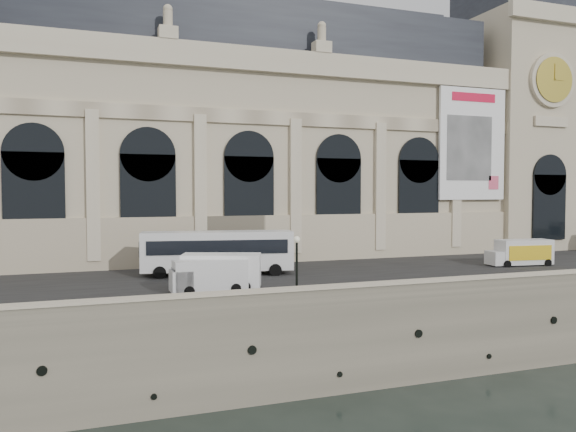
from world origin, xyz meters
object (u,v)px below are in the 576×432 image
bus_left (218,251)px  lamp_left (297,268)px  van_c (216,272)px  box_truck (521,253)px  van_b (205,276)px

bus_left → lamp_left: size_ratio=3.08×
bus_left → van_c: 7.37m
van_c → box_truck: van_c is taller
van_c → box_truck: (31.67, 3.21, -0.07)m
box_truck → lamp_left: bearing=-161.9°
bus_left → box_truck: bearing=-7.4°
bus_left → van_b: bus_left is taller
bus_left → lamp_left: bearing=-78.3°
lamp_left → van_b: bearing=139.1°
box_truck → van_b: bearing=-172.6°
van_b → van_c: (1.06, 1.06, 0.14)m
bus_left → lamp_left: lamp_left is taller
van_b → bus_left: bearing=71.5°
van_b → lamp_left: size_ratio=1.26×
van_b → box_truck: bearing=7.4°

